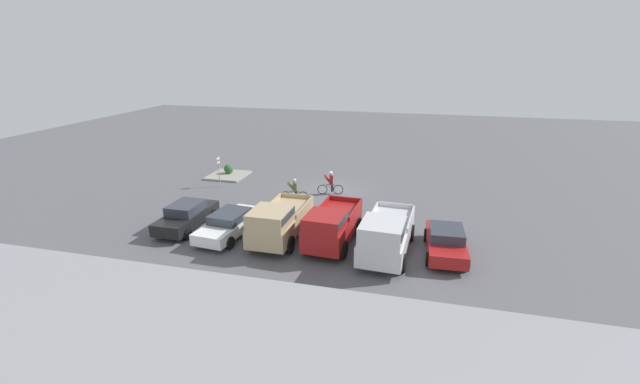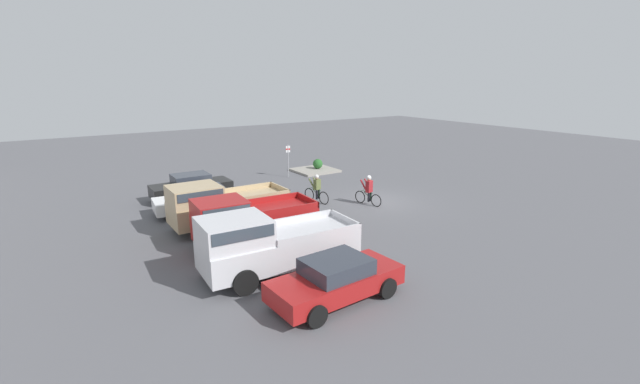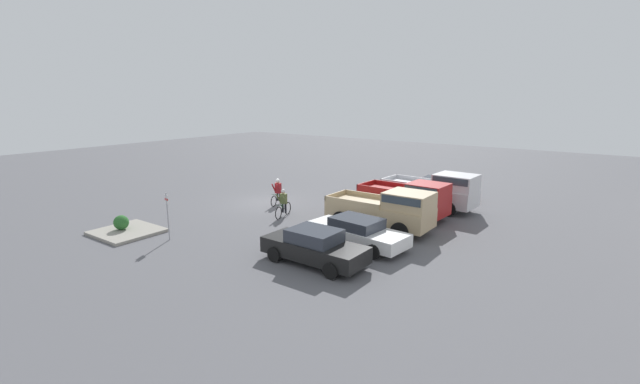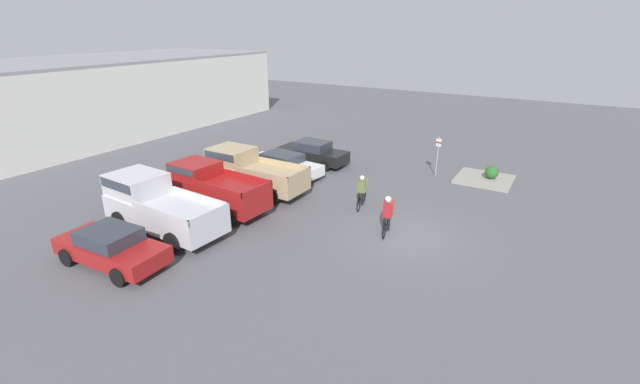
% 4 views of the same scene
% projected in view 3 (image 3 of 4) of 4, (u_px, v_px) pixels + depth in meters
% --- Properties ---
extents(ground_plane, '(80.00, 80.00, 0.00)m').
position_uv_depth(ground_plane, '(267.00, 203.00, 27.37)').
color(ground_plane, '#56565B').
extents(sedan_0, '(2.09, 4.40, 1.38)m').
position_uv_depth(sedan_0, '(438.00, 188.00, 28.44)').
color(sedan_0, maroon).
rests_on(sedan_0, ground_plane).
extents(pickup_truck_0, '(2.51, 5.70, 2.26)m').
position_uv_depth(pickup_truck_0, '(436.00, 190.00, 25.57)').
color(pickup_truck_0, silver).
rests_on(pickup_truck_0, ground_plane).
extents(pickup_truck_1, '(2.38, 5.05, 2.12)m').
position_uv_depth(pickup_truck_1, '(408.00, 199.00, 23.69)').
color(pickup_truck_1, maroon).
rests_on(pickup_truck_1, ground_plane).
extents(pickup_truck_2, '(2.26, 5.39, 2.15)m').
position_uv_depth(pickup_truck_2, '(387.00, 209.00, 21.40)').
color(pickup_truck_2, tan).
rests_on(pickup_truck_2, ground_plane).
extents(sedan_1, '(2.29, 4.93, 1.32)m').
position_uv_depth(sedan_1, '(357.00, 232.00, 19.34)').
color(sedan_1, white).
rests_on(sedan_1, ground_plane).
extents(sedan_2, '(1.93, 4.45, 1.45)m').
position_uv_depth(sedan_2, '(314.00, 246.00, 17.29)').
color(sedan_2, black).
rests_on(sedan_2, ground_plane).
extents(cyclist_0, '(1.82, 0.55, 1.61)m').
position_uv_depth(cyclist_0, '(283.00, 203.00, 24.09)').
color(cyclist_0, black).
rests_on(cyclist_0, ground_plane).
extents(cyclist_1, '(1.76, 0.55, 1.66)m').
position_uv_depth(cyclist_1, '(278.00, 191.00, 26.82)').
color(cyclist_1, black).
rests_on(cyclist_1, ground_plane).
extents(fire_lane_sign, '(0.07, 0.30, 2.31)m').
position_uv_depth(fire_lane_sign, '(167.00, 211.00, 20.00)').
color(fire_lane_sign, '#9E9EA3').
rests_on(fire_lane_sign, ground_plane).
extents(curb_island, '(2.81, 2.95, 0.15)m').
position_uv_depth(curb_island, '(127.00, 232.00, 21.28)').
color(curb_island, gray).
rests_on(curb_island, ground_plane).
extents(shrub, '(0.73, 0.73, 0.73)m').
position_uv_depth(shrub, '(121.00, 222.00, 21.30)').
color(shrub, '#286028').
rests_on(shrub, curb_island).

